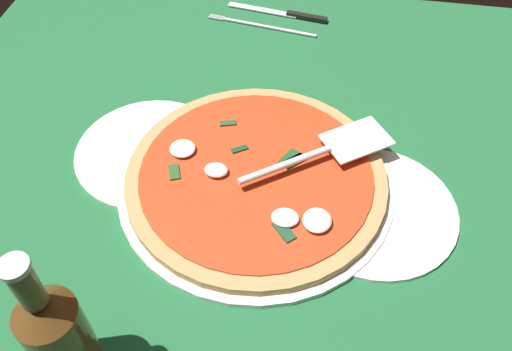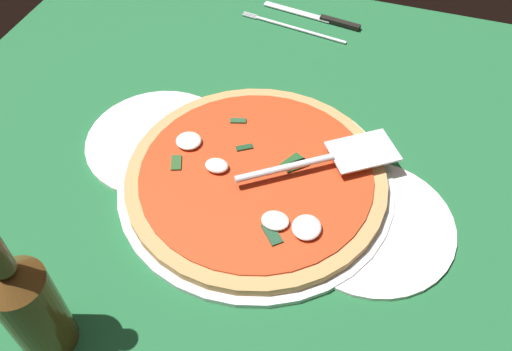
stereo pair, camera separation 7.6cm
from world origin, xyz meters
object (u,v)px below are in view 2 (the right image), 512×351
Objects in this scene: place_setting_far at (307,24)px; pizza_server at (329,158)px; pizza at (256,177)px; beer_bottle at (29,305)px; dinner_plate_left at (160,141)px; dinner_plate_right at (370,222)px.

pizza_server is at bearing 117.41° from place_setting_far.
beer_bottle reaches higher than pizza.
pizza is at bearing -11.66° from dinner_plate_left.
pizza is 1.67× the size of beer_bottle.
beer_bottle is (-15.06, -29.62, 6.52)cm from pizza.
dinner_plate_left is at bearing 93.15° from beer_bottle.
beer_bottle is (-24.37, -34.13, 4.10)cm from pizza_server.
pizza is at bearing 63.04° from beer_bottle.
dinner_plate_left and dinner_plate_right have the same top height.
pizza is 41.68cm from place_setting_far.
pizza reaches higher than dinner_plate_right.
pizza_server reaches higher than dinner_plate_right.
pizza_server is 0.96× the size of beer_bottle.
dinner_plate_left is 0.98× the size of place_setting_far.
place_setting_far is at bearing 80.73° from beer_bottle.
place_setting_far is at bearing 73.23° from pizza_server.
dinner_plate_left is 0.61× the size of pizza.
beer_bottle is at bearing -116.96° from pizza.
pizza is at bearing 174.90° from dinner_plate_right.
place_setting_far is (13.42, 38.01, -0.13)cm from dinner_plate_left.
dinner_plate_left is at bearing 146.44° from pizza_server.
pizza_server is 42.13cm from beer_bottle.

